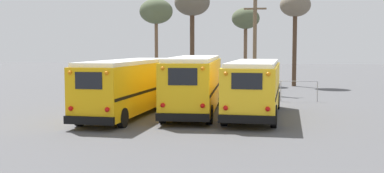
% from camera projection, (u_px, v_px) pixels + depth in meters
% --- Properties ---
extents(ground_plane, '(160.00, 160.00, 0.00)m').
position_uv_depth(ground_plane, '(191.00, 116.00, 26.11)').
color(ground_plane, '#4C4C4F').
extents(school_bus_0, '(2.84, 10.57, 3.04)m').
position_uv_depth(school_bus_0, '(129.00, 85.00, 26.23)').
color(school_bus_0, '#EAAA0F').
rests_on(school_bus_0, ground).
extents(school_bus_1, '(3.09, 10.35, 3.19)m').
position_uv_depth(school_bus_1, '(194.00, 83.00, 27.10)').
color(school_bus_1, yellow).
rests_on(school_bus_1, ground).
extents(school_bus_2, '(2.85, 9.56, 2.99)m').
position_uv_depth(school_bus_2, '(254.00, 86.00, 25.78)').
color(school_bus_2, yellow).
rests_on(school_bus_2, ground).
extents(utility_pole, '(1.80, 0.31, 7.70)m').
position_uv_depth(utility_pole, '(255.00, 44.00, 38.53)').
color(utility_pole, brown).
rests_on(utility_pole, ground).
extents(bare_tree_0, '(2.72, 2.72, 7.53)m').
position_uv_depth(bare_tree_0, '(246.00, 20.00, 46.98)').
color(bare_tree_0, brown).
rests_on(bare_tree_0, ground).
extents(bare_tree_1, '(2.82, 2.82, 7.80)m').
position_uv_depth(bare_tree_1, '(156.00, 13.00, 40.67)').
color(bare_tree_1, brown).
rests_on(bare_tree_1, ground).
extents(bare_tree_2, '(3.25, 3.25, 9.03)m').
position_uv_depth(bare_tree_2, '(192.00, 5.00, 44.07)').
color(bare_tree_2, '#473323').
rests_on(bare_tree_2, ground).
extents(bare_tree_3, '(2.89, 2.89, 8.74)m').
position_uv_depth(bare_tree_3, '(295.00, 8.00, 45.20)').
color(bare_tree_3, '#473323').
rests_on(bare_tree_3, ground).
extents(fence_line, '(14.84, 0.06, 1.42)m').
position_uv_depth(fence_line, '(210.00, 86.00, 34.01)').
color(fence_line, '#939399').
rests_on(fence_line, ground).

